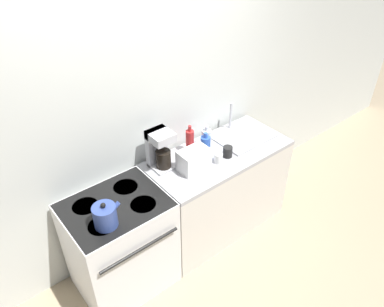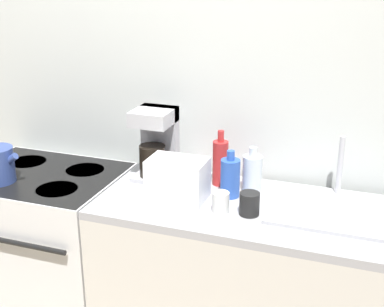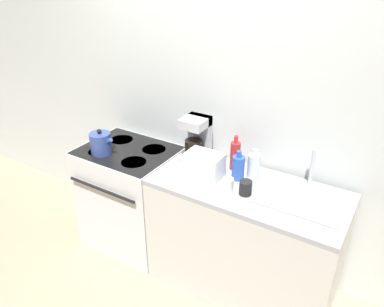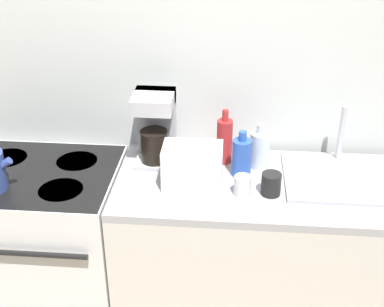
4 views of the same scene
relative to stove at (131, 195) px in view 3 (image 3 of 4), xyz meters
The scene contains 13 objects.
ground_plane 0.80m from the stove, 27.44° to the right, with size 12.00×12.00×0.00m, color tan.
wall_back 1.09m from the stove, 32.22° to the left, with size 8.00×0.05×2.60m.
stove is the anchor object (origin of this frame).
counter_block 1.06m from the stove, ahead, with size 1.33×0.61×0.89m.
kettle 0.56m from the stove, 134.07° to the right, with size 0.21×0.16×0.20m.
toaster 0.90m from the stove, ahead, with size 0.26×0.17×0.18m.
coffee_maker 0.84m from the stove, 17.94° to the left, with size 0.18×0.20×0.34m.
sink_tray 1.47m from the stove, ahead, with size 0.52×0.42×0.28m.
bottle_clear 1.16m from the stove, ahead, with size 0.09×0.09×0.21m.
bottle_blue 1.08m from the stove, ahead, with size 0.09×0.09×0.22m.
bottle_red 1.04m from the stove, 11.92° to the left, with size 0.07×0.07×0.26m.
cup_white 1.07m from the stove, ahead, with size 0.07×0.07×0.09m.
cup_black 1.18m from the stove, ahead, with size 0.08×0.08×0.10m.
Camera 3 is at (1.27, -1.70, 2.26)m, focal length 35.00 mm.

